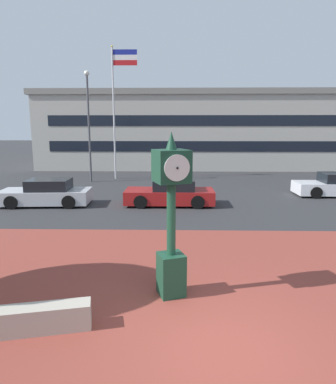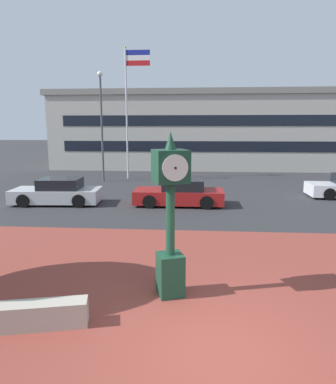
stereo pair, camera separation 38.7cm
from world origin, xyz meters
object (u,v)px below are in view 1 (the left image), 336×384
at_px(car_street_far, 336,186).
at_px(street_lamp_post, 89,116).
at_px(car_street_mid, 46,194).
at_px(civic_building, 202,130).
at_px(car_street_near, 171,193).
at_px(street_clock, 171,215).
at_px(flagpole_primary, 116,101).

bearing_deg(car_street_far, street_lamp_post, 73.08).
relative_size(car_street_far, street_lamp_post, 0.58).
distance_m(car_street_mid, civic_building, 23.28).
distance_m(car_street_near, car_street_far, 9.54).
distance_m(street_clock, car_street_mid, 11.01).
relative_size(car_street_mid, civic_building, 0.14).
bearing_deg(street_lamp_post, car_street_near, -51.55).
relative_size(flagpole_primary, street_lamp_post, 1.26).
distance_m(car_street_near, car_street_mid, 6.08).
bearing_deg(flagpole_primary, car_street_far, -25.11).
height_order(street_clock, civic_building, civic_building).
bearing_deg(street_lamp_post, car_street_far, -17.48).
height_order(car_street_mid, street_lamp_post, street_lamp_post).
bearing_deg(car_street_far, car_street_mid, 100.54).
xyz_separation_m(car_street_mid, car_street_far, (15.28, 2.69, -0.00)).
xyz_separation_m(street_clock, flagpole_primary, (-4.19, 17.87, 3.80)).
bearing_deg(street_lamp_post, street_clock, -70.25).
bearing_deg(car_street_near, flagpole_primary, 25.02).
bearing_deg(civic_building, street_lamp_post, -122.51).
relative_size(car_street_near, car_street_far, 0.99).
distance_m(car_street_near, civic_building, 21.44).
distance_m(street_clock, street_lamp_post, 17.59).
xyz_separation_m(car_street_mid, civic_building, (9.16, 21.19, 2.95)).
bearing_deg(car_street_near, car_street_mid, 91.94).
bearing_deg(civic_building, flagpole_primary, -120.04).
bearing_deg(car_street_mid, street_lamp_post, -6.22).
bearing_deg(street_lamp_post, car_street_mid, -92.80).
bearing_deg(civic_building, car_street_far, -71.71).
xyz_separation_m(car_street_far, civic_building, (-6.12, 18.51, 2.95)).
bearing_deg(flagpole_primary, civic_building, 59.96).
bearing_deg(car_street_mid, flagpole_primary, -16.38).
xyz_separation_m(civic_building, street_lamp_post, (-8.80, -13.81, 0.99)).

